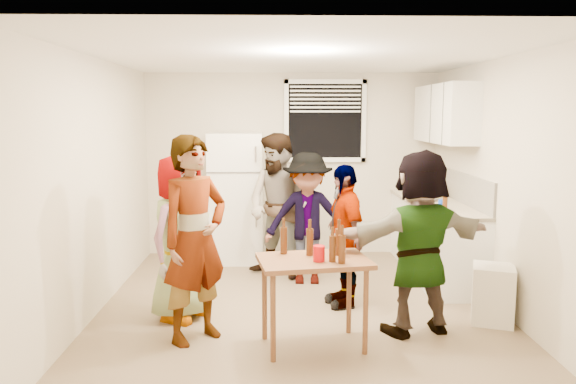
{
  "coord_description": "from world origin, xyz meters",
  "views": [
    {
      "loc": [
        -0.26,
        -5.49,
        1.96
      ],
      "look_at": [
        -0.11,
        0.24,
        1.15
      ],
      "focal_mm": 35.0,
      "sensor_mm": 36.0,
      "label": 1
    }
  ],
  "objects_px": {
    "guest_grey": "(183,317)",
    "guest_back_right": "(307,282)",
    "wine_bottle": "(421,191)",
    "guest_stripe": "(197,339)",
    "guest_black": "(343,304)",
    "red_cup": "(319,261)",
    "serving_table": "(313,346)",
    "beer_bottle_table": "(332,262)",
    "refrigerator": "(236,197)",
    "guest_back_left": "(279,277)",
    "beer_bottle_counter": "(445,211)",
    "blue_cup": "(442,210)",
    "guest_orange": "(416,332)",
    "trash_bin": "(493,297)",
    "kettle": "(431,201)"
  },
  "relations": [
    {
      "from": "guest_grey",
      "to": "guest_back_right",
      "type": "distance_m",
      "value": 1.68
    },
    {
      "from": "wine_bottle",
      "to": "guest_stripe",
      "type": "distance_m",
      "value": 3.99
    },
    {
      "from": "guest_black",
      "to": "red_cup",
      "type": "bearing_deg",
      "value": -29.14
    },
    {
      "from": "serving_table",
      "to": "beer_bottle_table",
      "type": "xyz_separation_m",
      "value": [
        0.14,
        -0.1,
        0.76
      ]
    },
    {
      "from": "serving_table",
      "to": "guest_black",
      "type": "xyz_separation_m",
      "value": [
        0.38,
        1.03,
        0.0
      ]
    },
    {
      "from": "beer_bottle_table",
      "to": "refrigerator",
      "type": "bearing_deg",
      "value": 108.17
    },
    {
      "from": "beer_bottle_table",
      "to": "serving_table",
      "type": "bearing_deg",
      "value": 145.94
    },
    {
      "from": "serving_table",
      "to": "guest_back_left",
      "type": "distance_m",
      "value": 2.06
    },
    {
      "from": "wine_bottle",
      "to": "red_cup",
      "type": "distance_m",
      "value": 3.49
    },
    {
      "from": "beer_bottle_counter",
      "to": "blue_cup",
      "type": "relative_size",
      "value": 1.86
    },
    {
      "from": "wine_bottle",
      "to": "serving_table",
      "type": "bearing_deg",
      "value": -119.27
    },
    {
      "from": "beer_bottle_table",
      "to": "guest_black",
      "type": "bearing_deg",
      "value": 78.03
    },
    {
      "from": "guest_orange",
      "to": "refrigerator",
      "type": "bearing_deg",
      "value": -70.52
    },
    {
      "from": "guest_stripe",
      "to": "guest_back_right",
      "type": "xyz_separation_m",
      "value": [
        1.06,
        1.63,
        0.0
      ]
    },
    {
      "from": "beer_bottle_counter",
      "to": "guest_orange",
      "type": "xyz_separation_m",
      "value": [
        -0.57,
        -1.14,
        -0.9
      ]
    },
    {
      "from": "wine_bottle",
      "to": "guest_back_right",
      "type": "height_order",
      "value": "wine_bottle"
    },
    {
      "from": "guest_grey",
      "to": "guest_back_right",
      "type": "bearing_deg",
      "value": -19.14
    },
    {
      "from": "wine_bottle",
      "to": "serving_table",
      "type": "relative_size",
      "value": 0.35
    },
    {
      "from": "beer_bottle_counter",
      "to": "guest_back_left",
      "type": "distance_m",
      "value": 2.1
    },
    {
      "from": "beer_bottle_counter",
      "to": "guest_grey",
      "type": "xyz_separation_m",
      "value": [
        -2.74,
        -0.72,
        -0.9
      ]
    },
    {
      "from": "blue_cup",
      "to": "guest_stripe",
      "type": "bearing_deg",
      "value": -151.69
    },
    {
      "from": "red_cup",
      "to": "guest_grey",
      "type": "height_order",
      "value": "red_cup"
    },
    {
      "from": "guest_stripe",
      "to": "beer_bottle_table",
      "type": "bearing_deg",
      "value": -57.99
    },
    {
      "from": "serving_table",
      "to": "guest_orange",
      "type": "bearing_deg",
      "value": 16.91
    },
    {
      "from": "wine_bottle",
      "to": "guest_orange",
      "type": "distance_m",
      "value": 2.94
    },
    {
      "from": "wine_bottle",
      "to": "blue_cup",
      "type": "relative_size",
      "value": 2.85
    },
    {
      "from": "blue_cup",
      "to": "red_cup",
      "type": "height_order",
      "value": "blue_cup"
    },
    {
      "from": "guest_stripe",
      "to": "guest_back_right",
      "type": "relative_size",
      "value": 1.18
    },
    {
      "from": "refrigerator",
      "to": "red_cup",
      "type": "relative_size",
      "value": 13.27
    },
    {
      "from": "guest_grey",
      "to": "guest_black",
      "type": "xyz_separation_m",
      "value": [
        1.6,
        0.32,
        0.0
      ]
    },
    {
      "from": "blue_cup",
      "to": "guest_black",
      "type": "bearing_deg",
      "value": -155.8
    },
    {
      "from": "beer_bottle_counter",
      "to": "beer_bottle_table",
      "type": "height_order",
      "value": "beer_bottle_counter"
    },
    {
      "from": "trash_bin",
      "to": "guest_stripe",
      "type": "distance_m",
      "value": 2.76
    },
    {
      "from": "guest_grey",
      "to": "wine_bottle",
      "type": "bearing_deg",
      "value": -21.65
    },
    {
      "from": "wine_bottle",
      "to": "guest_grey",
      "type": "distance_m",
      "value": 3.79
    },
    {
      "from": "refrigerator",
      "to": "kettle",
      "type": "xyz_separation_m",
      "value": [
        2.4,
        -0.73,
        0.05
      ]
    },
    {
      "from": "guest_stripe",
      "to": "kettle",
      "type": "bearing_deg",
      "value": -7.39
    },
    {
      "from": "refrigerator",
      "to": "beer_bottle_counter",
      "type": "xyz_separation_m",
      "value": [
        2.35,
        -1.42,
        0.05
      ]
    },
    {
      "from": "guest_back_right",
      "to": "guest_black",
      "type": "xyz_separation_m",
      "value": [
        0.33,
        -0.78,
        0.0
      ]
    },
    {
      "from": "beer_bottle_counter",
      "to": "blue_cup",
      "type": "bearing_deg",
      "value": 88.64
    },
    {
      "from": "refrigerator",
      "to": "blue_cup",
      "type": "height_order",
      "value": "refrigerator"
    },
    {
      "from": "beer_bottle_table",
      "to": "guest_back_left",
      "type": "distance_m",
      "value": 2.31
    },
    {
      "from": "kettle",
      "to": "beer_bottle_counter",
      "type": "relative_size",
      "value": 1.07
    },
    {
      "from": "beer_bottle_table",
      "to": "guest_back_right",
      "type": "relative_size",
      "value": 0.14
    },
    {
      "from": "guest_grey",
      "to": "guest_stripe",
      "type": "bearing_deg",
      "value": -128.14
    },
    {
      "from": "trash_bin",
      "to": "guest_grey",
      "type": "distance_m",
      "value": 2.96
    },
    {
      "from": "guest_stripe",
      "to": "refrigerator",
      "type": "bearing_deg",
      "value": 41.73
    },
    {
      "from": "red_cup",
      "to": "guest_black",
      "type": "relative_size",
      "value": 0.09
    },
    {
      "from": "beer_bottle_table",
      "to": "guest_stripe",
      "type": "relative_size",
      "value": 0.12
    },
    {
      "from": "trash_bin",
      "to": "red_cup",
      "type": "bearing_deg",
      "value": -160.87
    }
  ]
}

